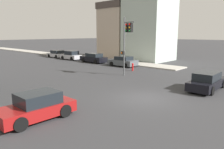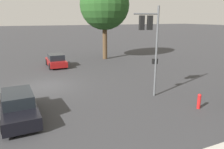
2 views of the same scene
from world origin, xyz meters
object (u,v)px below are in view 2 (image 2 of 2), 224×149
Objects in this scene: street_tree at (105,5)px; traffic_signal at (150,36)px; crossing_car_1 at (56,61)px; crossing_car_0 at (19,106)px; fire_hydrant at (199,101)px.

street_tree is 14.88m from traffic_signal.
crossing_car_0 is at bearing 161.34° from crossing_car_1.
street_tree is 18.61m from fire_hydrant.
street_tree reaches higher than traffic_signal.
traffic_signal is 1.28× the size of crossing_car_0.
crossing_car_1 is (-12.18, -3.93, -3.48)m from traffic_signal.
street_tree is at bearing 175.76° from fire_hydrant.
traffic_signal is 8.90m from crossing_car_0.
fire_hydrant is (15.28, 5.49, -0.17)m from crossing_car_1.
street_tree is 2.12× the size of crossing_car_0.
traffic_signal is 13.26m from crossing_car_1.
crossing_car_1 is at bearing 158.91° from crossing_car_0.
crossing_car_1 is at bearing -160.24° from fire_hydrant.
fire_hydrant is (3.12, 9.75, -0.18)m from crossing_car_0.
street_tree reaches higher than fire_hydrant.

